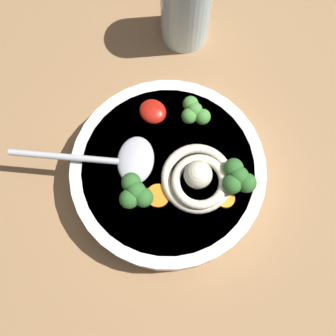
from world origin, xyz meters
TOP-DOWN VIEW (x-y plane):
  - table_slab at (0.00, 0.00)cm, footprint 92.99×92.99cm
  - soup_bowl at (0.58, 1.90)cm, footprint 23.89×23.89cm
  - noodle_pile at (4.30, 2.91)cm, footprint 9.44×9.25cm
  - soup_spoon at (-4.00, -1.26)cm, footprint 16.09×12.57cm
  - chili_sauce_dollop at (-5.41, 6.12)cm, footprint 3.47×3.12cm
  - broccoli_floret_beside_chili at (-1.28, 8.98)cm, footprint 3.77×3.24cm
  - broccoli_floret_left at (-0.02, -3.23)cm, footprint 4.48×3.85cm
  - broccoli_floret_beside_noodles at (7.87, 5.59)cm, footprint 4.52×3.89cm
  - carrot_slice_center at (8.23, 3.23)cm, footprint 2.16×2.16cm
  - carrot_slice_right at (1.90, -1.53)cm, footprint 2.79×2.79cm
  - drinking_glass at (-11.81, 20.43)cm, footprint 6.83×6.83cm

SIDE VIEW (x-z plane):
  - table_slab at x=0.00cm, z-range 0.00..3.01cm
  - soup_bowl at x=0.58cm, z-range 3.09..7.78cm
  - carrot_slice_right at x=1.90cm, z-range 7.70..8.17cm
  - carrot_slice_center at x=8.23cm, z-range 7.70..8.37cm
  - chili_sauce_dollop at x=-5.41cm, z-range 7.70..9.26cm
  - soup_spoon at x=-4.00cm, z-range 7.70..9.30cm
  - noodle_pile at x=4.30cm, z-range 6.99..10.78cm
  - drinking_glass at x=-11.81cm, z-range 3.01..15.57cm
  - broccoli_floret_beside_chili at x=-1.28cm, z-range 8.08..11.06cm
  - broccoli_floret_left at x=-0.02cm, z-range 8.15..11.69cm
  - broccoli_floret_beside_noodles at x=7.87cm, z-range 8.15..11.73cm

